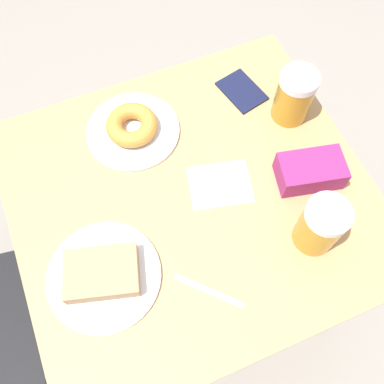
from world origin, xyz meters
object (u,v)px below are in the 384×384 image
Objects in this scene: plate_with_cake at (103,275)px; napkin_folded at (220,184)px; beer_mug_left at (294,96)px; beer_mug_center at (321,225)px; passport_near_edge at (242,91)px; fork at (209,291)px; plate_with_donut at (132,128)px; blue_pouch at (310,171)px.

plate_with_cake is 1.47× the size of napkin_folded.
napkin_folded is at bearing 115.47° from beer_mug_left.
beer_mug_left is at bearing -19.27° from beer_mug_center.
plate_with_cake is 0.63m from beer_mug_left.
passport_near_edge reaches higher than napkin_folded.
napkin_folded and fork have the same top height.
napkin_folded is 1.20× the size of passport_near_edge.
napkin_folded is at bearing 143.74° from passport_near_edge.
plate_with_cake reaches higher than passport_near_edge.
napkin_folded is at bearing -147.40° from plate_with_donut.
beer_mug_center is 1.15× the size of fork.
blue_pouch is (0.05, -0.53, 0.01)m from plate_with_cake.
napkin_folded is at bearing -29.23° from fork.
beer_mug_left reaches higher than napkin_folded.
plate_with_donut is at bearing 50.36° from blue_pouch.
blue_pouch reaches higher than napkin_folded.
napkin_folded is 1.00× the size of blue_pouch.
blue_pouch is (0.14, -0.07, -0.04)m from beer_mug_center.
plate_with_cake reaches higher than fork.
beer_mug_center is at bearing 154.81° from blue_pouch.
napkin_folded is 0.26m from fork.
fork is 0.88× the size of passport_near_edge.
plate_with_donut is at bearing 75.47° from beer_mug_left.
beer_mug_left is at bearing -104.53° from plate_with_donut.
beer_mug_left is at bearing -143.88° from passport_near_edge.
beer_mug_center is 0.28m from fork.
beer_mug_center reaches higher than blue_pouch.
beer_mug_center is 0.85× the size of blue_pouch.
fork is 0.55m from passport_near_edge.
napkin_folded is (0.21, 0.14, -0.07)m from beer_mug_center.
fork is 0.74× the size of blue_pouch.
plate_with_donut is (0.33, -0.18, 0.00)m from plate_with_cake.
blue_pouch is (-0.29, -0.35, 0.01)m from plate_with_donut.
blue_pouch is (0.16, -0.33, 0.03)m from fork.
beer_mug_center reaches higher than napkin_folded.
passport_near_edge is at bearing -4.13° from beer_mug_center.
napkin_folded is (-0.22, -0.14, -0.02)m from plate_with_donut.
plate_with_cake is at bearing 151.26° from plate_with_donut.
passport_near_edge reaches higher than fork.
blue_pouch is at bearing -173.47° from passport_near_edge.
blue_pouch reaches higher than plate_with_cake.
plate_with_donut is 1.66× the size of beer_mug_left.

